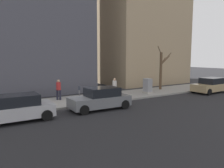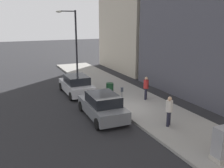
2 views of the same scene
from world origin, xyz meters
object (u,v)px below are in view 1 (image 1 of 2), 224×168
Objects in this scene: parked_car_tan at (211,85)px; utility_box at (148,86)px; pedestrian_near_meter at (115,86)px; trash_bin at (37,101)px; office_tower_left at (135,3)px; bare_tree at (161,70)px; pedestrian_midblock at (59,88)px; parking_meter at (79,93)px; parked_car_silver at (15,109)px; parked_car_grey at (100,99)px.

parked_car_tan is 6.83m from utility_box.
trash_bin is at bearing -123.15° from pedestrian_near_meter.
bare_tree is at bearing 160.43° from office_tower_left.
pedestrian_midblock reaches higher than trash_bin.
parking_meter is at bearing -113.15° from pedestrian_near_meter.
pedestrian_near_meter is (2.66, -8.39, 0.35)m from parked_car_silver.
utility_box is 1.59× the size of trash_bin.
pedestrian_near_meter reaches higher than parked_car_silver.
utility_box reaches higher than parked_car_grey.
pedestrian_midblock is (2.33, 0.79, 0.11)m from parking_meter.
pedestrian_midblock is at bearing 73.97° from parked_car_tan.
parked_car_tan is 5.23m from bare_tree.
parked_car_grey is 0.19× the size of office_tower_left.
pedestrian_near_meter is (-1.20, 6.73, -1.19)m from bare_tree.
parked_car_grey is 4.37m from trash_bin.
pedestrian_midblock is 19.33m from office_tower_left.
office_tower_left reaches higher than utility_box.
office_tower_left is (10.59, -13.47, 10.21)m from parking_meter.
pedestrian_near_meter reaches higher than parked_car_tan.
utility_box is (2.58, -6.63, 0.11)m from parked_car_grey.
parked_car_grey is at bearing -29.21° from pedestrian_midblock.
parked_car_tan is 1.01× the size of parked_car_silver.
parked_car_tan is at bearing -137.72° from bare_tree.
trash_bin is at bearing 92.20° from utility_box.
parked_car_silver is 5.60m from pedestrian_midblock.
parked_car_tan is 13.02m from parked_car_grey.
parked_car_tan and parked_car_grey have the same top height.
parking_meter is (1.71, -4.65, 0.24)m from parked_car_silver.
parked_car_silver is 4.67× the size of trash_bin.
parked_car_tan is at bearing -110.63° from utility_box.
parking_meter is 0.29× the size of bare_tree.
parking_meter is 0.06× the size of office_tower_left.
utility_box reaches higher than parked_car_silver.
trash_bin is 22.03m from office_tower_left.
parked_car_silver is 0.19× the size of office_tower_left.
trash_bin is (2.00, 16.80, -0.14)m from parked_car_tan.
parked_car_grey is at bearing -154.64° from parking_meter.
utility_box is (2.56, -12.10, 0.11)m from parked_car_silver.
pedestrian_midblock is (4.04, -3.87, 0.35)m from parked_car_silver.
utility_box is 0.86× the size of pedestrian_midblock.
parking_meter is 0.94× the size of utility_box.
bare_tree reaches higher than parked_car_silver.
pedestrian_midblock is (1.48, 8.23, 0.24)m from utility_box.
parked_car_silver is at bearing 124.17° from office_tower_left.
parked_car_tan is 16.03m from office_tower_left.
utility_box is 3.58m from bare_tree.
parking_meter is 3.02m from trash_bin.
bare_tree reaches higher than trash_bin.
pedestrian_midblock is at bearing 22.95° from parked_car_grey.
bare_tree is at bearing -66.78° from utility_box.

